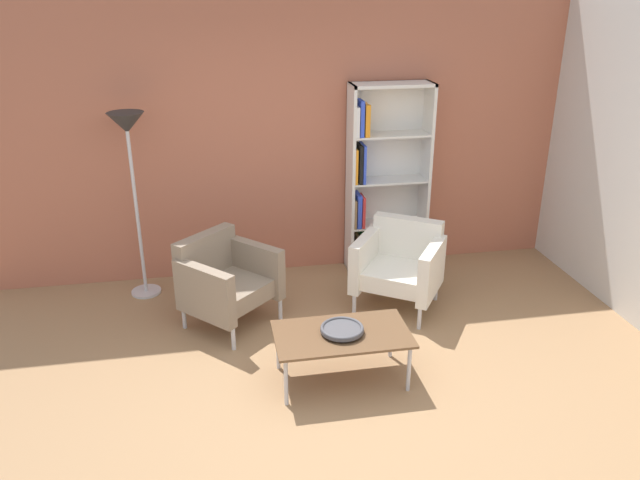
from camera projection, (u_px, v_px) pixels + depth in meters
name	position (u px, v px, depth m)	size (l,w,h in m)	color
ground_plane	(335.00, 410.00, 4.40)	(8.32, 8.32, 0.00)	#9E7751
brick_back_panel	(284.00, 129.00, 6.08)	(6.40, 0.12, 2.90)	#B2664C
bookshelf_tall	(380.00, 184.00, 6.25)	(0.80, 0.30, 1.90)	silver
coffee_table_low	(342.00, 337.00, 4.61)	(1.00, 0.56, 0.40)	brown
decorative_bowl	(342.00, 329.00, 4.59)	(0.32, 0.32, 0.05)	#4C4C51
armchair_corner_red	(400.00, 264.00, 5.68)	(0.94, 0.93, 0.78)	white
armchair_near_window	(225.00, 279.00, 5.39)	(0.95, 0.95, 0.78)	gray
floor_lamp_torchiere	(129.00, 146.00, 5.50)	(0.32, 0.32, 1.74)	silver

